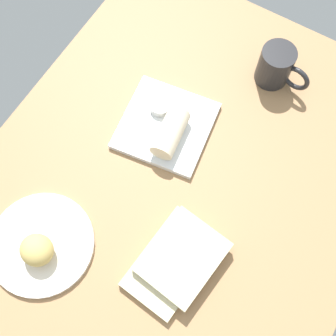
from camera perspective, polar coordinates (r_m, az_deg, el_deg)
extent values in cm
cube|color=#9E754C|center=(106.23, 1.69, -1.42)|extent=(110.00, 90.00, 4.00)
cylinder|color=silver|center=(103.08, -16.09, -9.47)|extent=(23.54, 23.54, 1.40)
ellipsoid|color=tan|center=(99.11, -16.68, -10.18)|extent=(7.74, 8.22, 6.12)
cube|color=white|center=(108.74, -0.28, 5.53)|extent=(24.19, 24.19, 1.60)
cylinder|color=silver|center=(109.28, -0.99, 8.13)|extent=(5.58, 5.58, 2.13)
cylinder|color=#BF662F|center=(108.61, -0.99, 8.32)|extent=(4.58, 4.58, 0.40)
cylinder|color=beige|center=(103.86, 0.30, 4.61)|extent=(12.63, 7.26, 5.66)
cube|color=beige|center=(98.05, 0.60, -12.14)|extent=(22.71, 15.05, 2.18)
cube|color=beige|center=(95.96, 1.95, -11.54)|extent=(19.07, 16.03, 2.37)
cylinder|color=#262628|center=(115.45, 13.73, 12.82)|extent=(8.62, 8.62, 10.46)
cylinder|color=olive|center=(111.77, 14.27, 14.13)|extent=(7.07, 7.07, 0.40)
torus|color=#262628|center=(114.65, 16.24, 11.13)|extent=(2.14, 7.57, 7.48)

